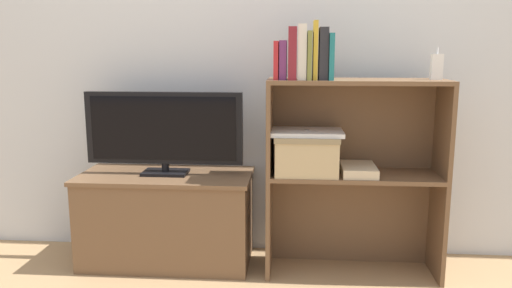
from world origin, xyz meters
TOP-DOWN VIEW (x-y plane):
  - ground_plane at (0.00, 0.00)m, footprint 16.00×16.00m
  - wall_back at (0.00, 0.43)m, footprint 10.00×0.05m
  - tv_stand at (-0.46, 0.20)m, footprint 0.85×0.41m
  - tv at (-0.46, 0.19)m, footprint 0.77×0.14m
  - bookshelf_lower_tier at (0.46, 0.20)m, footprint 0.82×0.29m
  - bookshelf_upper_tier at (0.46, 0.20)m, footprint 0.82×0.29m
  - book_crimson at (0.10, 0.10)m, footprint 0.02×0.14m
  - book_plum at (0.13, 0.10)m, footprint 0.03×0.12m
  - book_maroon at (0.17, 0.10)m, footprint 0.04×0.15m
  - book_ivory at (0.21, 0.10)m, footprint 0.04×0.14m
  - book_olive at (0.24, 0.10)m, footprint 0.02×0.16m
  - book_mustard at (0.27, 0.10)m, footprint 0.02×0.13m
  - book_charcoal at (0.30, 0.10)m, footprint 0.04×0.13m
  - book_teal at (0.34, 0.10)m, footprint 0.02×0.16m
  - baby_monitor at (0.81, 0.14)m, footprint 0.05×0.03m
  - storage_basket_left at (0.24, 0.13)m, footprint 0.30×0.26m
  - laptop at (0.24, 0.13)m, footprint 0.33×0.22m
  - magazine_stack at (0.48, 0.13)m, footprint 0.16×0.24m

SIDE VIEW (x-z plane):
  - ground_plane at x=0.00m, z-range 0.00..0.00m
  - tv_stand at x=-0.46m, z-range 0.00..0.46m
  - bookshelf_lower_tier at x=0.46m, z-range 0.06..0.55m
  - magazine_stack at x=0.48m, z-range 0.49..0.54m
  - storage_basket_left at x=0.24m, z-range 0.50..0.69m
  - tv at x=-0.46m, z-range 0.48..0.88m
  - laptop at x=0.24m, z-range 0.68..0.70m
  - bookshelf_upper_tier at x=0.46m, z-range 0.55..0.99m
  - baby_monitor at x=0.81m, z-range 0.92..1.06m
  - book_crimson at x=0.10m, z-range 0.93..1.10m
  - book_plum at x=0.13m, z-range 0.93..1.11m
  - book_teal at x=0.34m, z-range 0.93..1.14m
  - book_olive at x=0.24m, z-range 0.93..1.15m
  - book_charcoal at x=0.30m, z-range 0.93..1.16m
  - book_maroon at x=0.17m, z-range 0.93..1.17m
  - book_ivory at x=0.21m, z-range 0.93..1.18m
  - book_mustard at x=0.27m, z-range 0.93..1.19m
  - wall_back at x=0.00m, z-range 0.00..2.40m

